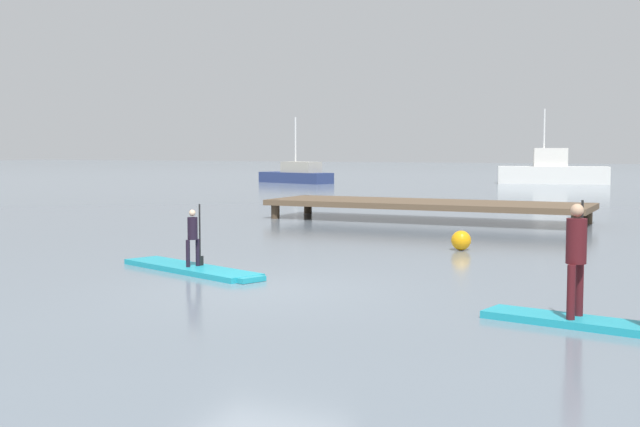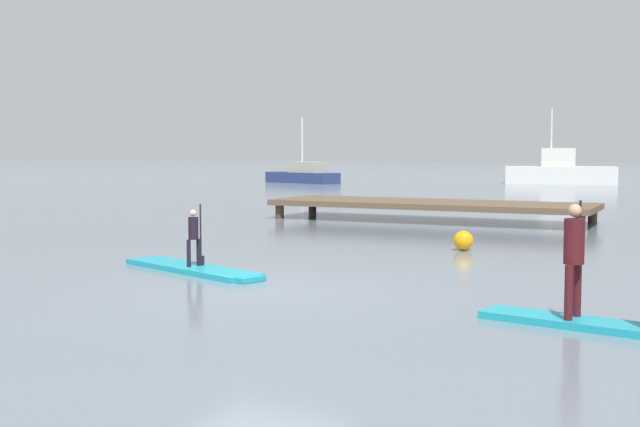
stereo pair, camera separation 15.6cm
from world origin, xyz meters
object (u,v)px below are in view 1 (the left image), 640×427
paddleboard_far (596,324)px  mooring_buoy_far (461,240)px  paddler_adult (576,253)px  paddler_child_solo (193,235)px  motor_boat_small_navy (552,172)px  paddleboard_near (193,269)px  fishing_boat_green_midground (297,175)px

paddleboard_far → mooring_buoy_far: 8.21m
paddleboard_far → paddler_adult: paddler_adult is taller
paddleboard_far → paddler_child_solo: bearing=165.6°
paddler_child_solo → paddler_adult: (7.18, -1.85, 0.26)m
motor_boat_small_navy → paddler_child_solo: bearing=-89.1°
paddler_child_solo → mooring_buoy_far: paddler_child_solo is taller
motor_boat_small_navy → paddleboard_near: bearing=-89.1°
paddler_child_solo → paddleboard_far: paddler_child_solo is taller
paddleboard_near → paddler_adult: bearing=-14.4°
paddleboard_near → motor_boat_small_navy: (-0.66, 42.56, 0.75)m
paddler_child_solo → fishing_boat_green_midground: size_ratio=0.20×
fishing_boat_green_midground → paddler_child_solo: bearing=-66.0°
paddleboard_near → fishing_boat_green_midground: size_ratio=0.62×
paddleboard_near → paddler_child_solo: size_ratio=3.09×
paddleboard_near → paddler_child_solo: (0.02, 0.01, 0.65)m
paddler_child_solo → motor_boat_small_navy: size_ratio=0.16×
paddleboard_near → paddler_adult: paddler_adult is taller
paddler_child_solo → mooring_buoy_far: size_ratio=2.60×
paddleboard_near → fishing_boat_green_midground: bearing=114.0°
paddleboard_near → fishing_boat_green_midground: (-16.36, 36.72, 0.51)m
paddler_adult → motor_boat_small_navy: motor_boat_small_navy is taller
paddler_adult → mooring_buoy_far: 8.06m
motor_boat_small_navy → fishing_boat_green_midground: bearing=-159.6°
paddleboard_near → motor_boat_small_navy: size_ratio=0.50×
motor_boat_small_navy → mooring_buoy_far: bearing=-83.4°
paddleboard_far → motor_boat_small_navy: (-8.14, 44.46, 0.75)m
paddleboard_far → fishing_boat_green_midground: bearing=121.7°
paddleboard_near → mooring_buoy_far: (3.66, 5.37, 0.17)m
motor_boat_small_navy → mooring_buoy_far: (4.32, -37.19, -0.58)m
paddleboard_far → motor_boat_small_navy: 45.21m
paddleboard_far → mooring_buoy_far: size_ratio=6.75×
paddler_child_solo → fishing_boat_green_midground: 40.20m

